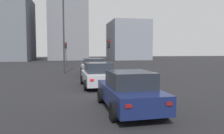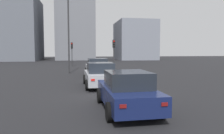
{
  "view_description": "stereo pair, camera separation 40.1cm",
  "coord_description": "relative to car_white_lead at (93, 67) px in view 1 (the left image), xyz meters",
  "views": [
    {
      "loc": [
        -11.1,
        2.02,
        2.26
      ],
      "look_at": [
        -1.25,
        -0.01,
        1.51
      ],
      "focal_mm": 33.8,
      "sensor_mm": 36.0,
      "label": 1
    },
    {
      "loc": [
        -11.18,
        1.63,
        2.26
      ],
      "look_at": [
        -1.25,
        -0.01,
        1.51
      ],
      "focal_mm": 33.8,
      "sensor_mm": 36.0,
      "label": 2
    }
  ],
  "objects": [
    {
      "name": "car_navy_third",
      "position": [
        -11.85,
        -0.03,
        -0.04
      ],
      "size": [
        4.18,
        2.03,
        1.51
      ],
      "rotation": [
        0.0,
        0.0,
        0.02
      ],
      "color": "#141E4C",
      "rests_on": "ground_plane"
    },
    {
      "name": "car_white_lead",
      "position": [
        0.0,
        0.0,
        0.0
      ],
      "size": [
        4.82,
        2.15,
        1.6
      ],
      "rotation": [
        0.0,
        0.0,
        0.02
      ],
      "color": "silver",
      "rests_on": "ground_plane"
    },
    {
      "name": "traffic_light_near_left",
      "position": [
        12.52,
        2.62,
        1.81
      ],
      "size": [
        0.32,
        0.3,
        3.58
      ],
      "rotation": [
        0.0,
        0.0,
        3.04
      ],
      "color": "#2D2D30",
      "rests_on": "ground_plane"
    },
    {
      "name": "street_lamp_kerbside",
      "position": [
        2.45,
        2.68,
        4.52
      ],
      "size": [
        0.56,
        0.36,
        9.21
      ],
      "color": "#2D2D30",
      "rests_on": "ground_plane"
    },
    {
      "name": "building_facade_left",
      "position": [
        36.87,
        -13.79,
        4.4
      ],
      "size": [
        12.32,
        9.78,
        10.33
      ],
      "primitive_type": "cube",
      "color": "gray",
      "rests_on": "ground_plane"
    },
    {
      "name": "building_facade_center",
      "position": [
        39.17,
        2.21,
        7.08
      ],
      "size": [
        12.65,
        9.91,
        15.7
      ],
      "primitive_type": "cube",
      "color": "slate",
      "rests_on": "ground_plane"
    },
    {
      "name": "traffic_light_near_right",
      "position": [
        4.83,
        -2.42,
        1.83
      ],
      "size": [
        0.32,
        0.29,
        3.6
      ],
      "rotation": [
        0.0,
        0.0,
        3.2
      ],
      "color": "#2D2D30",
      "rests_on": "ground_plane"
    },
    {
      "name": "ground_plane",
      "position": [
        -8.48,
        0.21,
        -0.87
      ],
      "size": [
        160.0,
        160.0,
        0.2
      ],
      "primitive_type": "cube",
      "color": "black"
    },
    {
      "name": "car_silver_second",
      "position": [
        -6.31,
        0.41,
        -0.03
      ],
      "size": [
        4.12,
        2.06,
        1.55
      ],
      "rotation": [
        0.0,
        0.0,
        0.02
      ],
      "color": "#A8AAB2",
      "rests_on": "ground_plane"
    },
    {
      "name": "building_facade_right",
      "position": [
        35.84,
        16.21,
        6.85
      ],
      "size": [
        13.78,
        10.28,
        15.23
      ],
      "primitive_type": "cube",
      "color": "slate",
      "rests_on": "ground_plane"
    }
  ]
}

